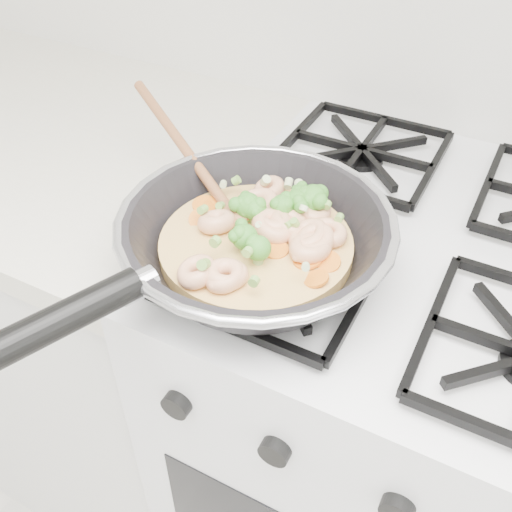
% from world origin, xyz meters
% --- Properties ---
extents(stove, '(0.60, 0.60, 0.92)m').
position_xyz_m(stove, '(0.00, 1.70, 0.46)').
color(stove, white).
rests_on(stove, ground).
extents(counter_left, '(1.00, 0.60, 0.90)m').
position_xyz_m(counter_left, '(-0.80, 1.70, 0.45)').
color(counter_left, white).
rests_on(counter_left, ground).
extents(skillet, '(0.44, 0.47, 0.10)m').
position_xyz_m(skillet, '(-0.17, 1.54, 0.96)').
color(skillet, black).
rests_on(skillet, stove).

